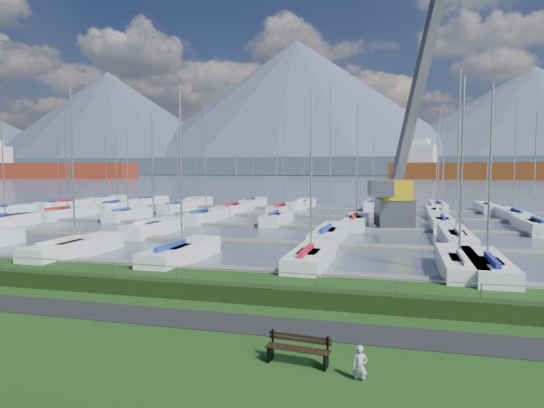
% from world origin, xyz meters
% --- Properties ---
extents(path, '(160.00, 2.00, 0.04)m').
position_xyz_m(path, '(0.00, -3.00, 0.01)').
color(path, black).
rests_on(path, grass).
extents(water, '(800.00, 540.00, 0.20)m').
position_xyz_m(water, '(0.00, 260.00, -0.40)').
color(water, '#48546A').
extents(hedge, '(80.00, 0.70, 0.70)m').
position_xyz_m(hedge, '(0.00, -0.40, 0.35)').
color(hedge, black).
rests_on(hedge, grass).
extents(fence, '(80.00, 0.04, 0.04)m').
position_xyz_m(fence, '(0.00, 0.00, 1.20)').
color(fence, gray).
rests_on(fence, grass).
extents(foothill, '(900.00, 80.00, 12.00)m').
position_xyz_m(foothill, '(0.00, 330.00, 6.00)').
color(foothill, '#3E4D5B').
rests_on(foothill, water).
extents(mountains, '(1190.00, 360.00, 115.00)m').
position_xyz_m(mountains, '(7.35, 404.62, 46.68)').
color(mountains, '#3E485A').
rests_on(mountains, water).
extents(docks, '(90.00, 41.60, 0.25)m').
position_xyz_m(docks, '(0.00, 26.00, -0.22)').
color(docks, slate).
rests_on(docks, water).
extents(bench_right, '(1.83, 0.61, 0.85)m').
position_xyz_m(bench_right, '(5.44, -5.88, 0.42)').
color(bench_right, black).
rests_on(bench_right, grass).
extents(person, '(0.40, 0.27, 1.05)m').
position_xyz_m(person, '(7.17, -6.49, 0.53)').
color(person, '#B2B2B9').
rests_on(person, grass).
extents(crane, '(6.85, 13.16, 22.35)m').
position_xyz_m(crane, '(8.11, 28.87, 5.33)').
color(crane, '#505357').
rests_on(crane, water).
extents(cargo_ship_west, '(90.34, 26.40, 21.50)m').
position_xyz_m(cargo_ship_west, '(-168.18, 188.90, 3.65)').
color(cargo_ship_west, maroon).
rests_on(cargo_ship_west, water).
extents(cargo_ship_mid, '(90.65, 37.70, 21.50)m').
position_xyz_m(cargo_ship_mid, '(43.89, 221.62, 3.65)').
color(cargo_ship_mid, brown).
rests_on(cargo_ship_mid, water).
extents(sailboat_fleet, '(75.13, 50.06, 13.48)m').
position_xyz_m(sailboat_fleet, '(-3.07, 28.44, 5.40)').
color(sailboat_fleet, navy).
rests_on(sailboat_fleet, water).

